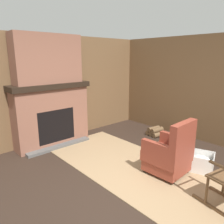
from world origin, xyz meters
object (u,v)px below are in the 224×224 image
object	(u,v)px
laundry_basket	(200,162)
firewood_stack	(155,132)
armchair	(169,155)
oil_lamp_vase	(32,80)
storage_case	(64,79)
decorative_plate_on_mantel	(48,78)

from	to	relation	value
laundry_basket	firewood_stack	bearing A→B (deg)	152.69
armchair	oil_lamp_vase	bearing A→B (deg)	22.20
oil_lamp_vase	storage_case	size ratio (longest dim) A/B	1.13
laundry_basket	armchair	bearing A→B (deg)	-118.05
laundry_basket	storage_case	size ratio (longest dim) A/B	2.60
laundry_basket	storage_case	world-z (taller)	storage_case
oil_lamp_vase	storage_case	xyz separation A→B (m)	(0.00, 0.75, -0.03)
laundry_basket	decorative_plate_on_mantel	world-z (taller)	decorative_plate_on_mantel
firewood_stack	decorative_plate_on_mantel	size ratio (longest dim) A/B	1.78
firewood_stack	decorative_plate_on_mantel	world-z (taller)	decorative_plate_on_mantel
laundry_basket	oil_lamp_vase	world-z (taller)	oil_lamp_vase
firewood_stack	oil_lamp_vase	distance (m)	3.15
firewood_stack	laundry_basket	xyz separation A→B (m)	(1.59, -0.82, 0.05)
armchair	firewood_stack	xyz separation A→B (m)	(-1.30, 1.35, -0.26)
laundry_basket	decorative_plate_on_mantel	distance (m)	3.45
storage_case	armchair	bearing A→B (deg)	9.59
armchair	oil_lamp_vase	world-z (taller)	oil_lamp_vase
armchair	firewood_stack	size ratio (longest dim) A/B	2.41
storage_case	laundry_basket	bearing A→B (deg)	18.69
storage_case	oil_lamp_vase	bearing A→B (deg)	-90.01
laundry_basket	decorative_plate_on_mantel	size ratio (longest dim) A/B	2.46
armchair	storage_case	bearing A→B (deg)	7.17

